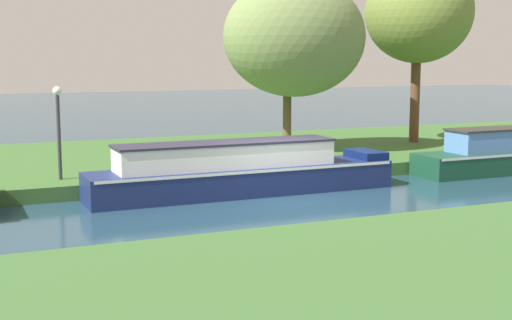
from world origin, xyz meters
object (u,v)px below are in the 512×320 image
object	(u,v)px
willow_tree_centre	(419,13)
lamp_post	(58,120)
navy_barge	(240,171)
willow_tree_left	(295,37)

from	to	relation	value
willow_tree_centre	lamp_post	bearing A→B (deg)	-167.10
navy_barge	lamp_post	distance (m)	5.03
willow_tree_left	willow_tree_centre	bearing A→B (deg)	4.65
lamp_post	willow_tree_left	bearing A→B (deg)	17.98
navy_barge	willow_tree_centre	size ratio (longest dim) A/B	1.23
lamp_post	willow_tree_centre	bearing A→B (deg)	12.90
navy_barge	willow_tree_centre	xyz separation A→B (m)	(9.44, 5.11, 4.71)
navy_barge	willow_tree_left	size ratio (longest dim) A/B	1.41
willow_tree_left	willow_tree_centre	distance (m)	5.55
willow_tree_left	lamp_post	xyz separation A→B (m)	(-8.42, -2.73, -2.35)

